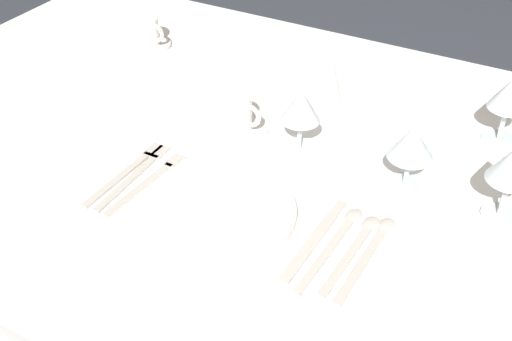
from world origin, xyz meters
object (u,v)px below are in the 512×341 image
Objects in this scene: dinner_plate at (221,214)px; wine_glass_far at (301,109)px; spoon_soup at (337,238)px; dinner_knife at (313,241)px; coffee_cup_left at (143,31)px; fork_salad at (127,171)px; coffee_cup_right at (234,113)px; wine_glass_centre at (509,97)px; napkin_folded at (328,71)px; wine_glass_right at (411,145)px; fork_outer at (149,181)px; spoon_tea at (372,248)px; fork_inner at (136,174)px; spoon_dessert at (357,244)px.

wine_glass_far reaches higher than dinner_plate.
spoon_soup is 0.27m from wine_glass_far.
coffee_cup_left is at bearing 146.13° from dinner_knife.
coffee_cup_right is at bearing 63.41° from fork_salad.
fork_salad is 0.71m from wine_glass_centre.
napkin_folded reaches higher than spoon_soup.
coffee_cup_right is at bearing 147.43° from spoon_soup.
wine_glass_centre is at bearing 63.32° from wine_glass_right.
dinner_knife is 1.59× the size of wine_glass_centre.
fork_outer is 0.95× the size of spoon_tea.
dinner_plate is 0.19m from spoon_soup.
fork_salad is at bearing 178.77° from dinner_knife.
wine_glass_centre is (0.19, 0.43, 0.10)m from dinner_knife.
spoon_soup is 0.80m from coffee_cup_left.
napkin_folded is (0.21, 0.40, 0.07)m from fork_salad.
fork_salad is at bearing 173.66° from fork_outer.
fork_salad is 2.11× the size of coffee_cup_left.
wine_glass_far reaches higher than fork_salad.
fork_inner is at bearing -177.62° from spoon_soup.
wine_glass_right is (0.45, 0.20, 0.08)m from fork_salad.
wine_glass_right is (0.35, -0.01, 0.04)m from coffee_cup_right.
napkin_folded is (-0.19, 0.39, 0.07)m from spoon_soup.
coffee_cup_right reaches higher than spoon_dessert.
spoon_tea is 0.85m from coffee_cup_left.
coffee_cup_right is at bearing 141.37° from dinner_knife.
coffee_cup_right reaches higher than spoon_tea.
wine_glass_far is (0.52, -0.22, 0.05)m from coffee_cup_left.
dinner_plate is 0.34m from wine_glass_right.
dinner_plate is 1.73× the size of napkin_folded.
wine_glass_far reaches higher than fork_inner.
wine_glass_centre reaches higher than spoon_tea.
fork_inner is 0.99× the size of spoon_tea.
spoon_soup is at bearing 2.24° from fork_salad.
fork_outer is 0.44m from napkin_folded.
fork_outer is at bearing -6.34° from fork_salad.
wine_glass_far is at bearing 129.35° from spoon_soup.
fork_salad is at bearing -116.59° from coffee_cup_right.
coffee_cup_right is at bearing 67.90° from fork_inner.
dinner_knife is at bearing -110.80° from wine_glass_right.
fork_salad is 0.33m from wine_glass_far.
spoon_tea is (0.06, 0.01, 0.00)m from spoon_soup.
dinner_plate is 1.20× the size of fork_salad.
wine_glass_centre is (0.85, -0.00, 0.06)m from coffee_cup_left.
spoon_soup is at bearing 3.51° from fork_outer.
wine_glass_far is (0.19, 0.22, 0.09)m from fork_outer.
fork_inner is at bearing -177.43° from spoon_dessert.
coffee_cup_right is 0.65× the size of napkin_folded.
wine_glass_right is at bearing 69.20° from dinner_knife.
fork_outer is 1.66× the size of wine_glass_right.
dinner_knife is 2.15× the size of coffee_cup_left.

